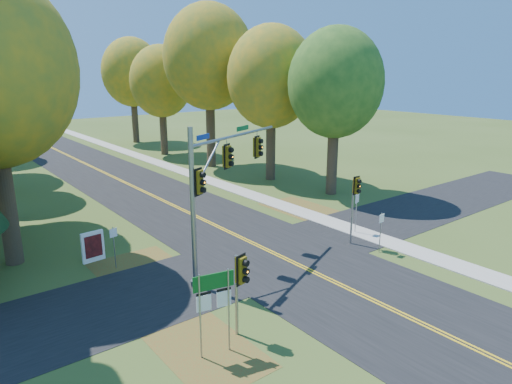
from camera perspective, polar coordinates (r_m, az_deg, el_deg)
ground at (r=23.25m, az=5.61°, el=-9.23°), size 160.00×160.00×0.00m
road_main at (r=23.25m, az=5.61°, el=-9.20°), size 8.00×160.00×0.02m
road_cross at (r=24.61m, az=2.38°, el=-7.73°), size 60.00×6.00×0.02m
centerline_left at (r=23.18m, az=5.43°, el=-9.23°), size 0.10×160.00×0.01m
centerline_right at (r=23.31m, az=5.80°, el=-9.10°), size 0.10×160.00×0.01m
sidewalk_east at (r=27.59m, az=15.06°, el=-5.64°), size 1.60×160.00×0.06m
leaf_patch_w_near at (r=23.00m, az=-13.63°, el=-9.86°), size 4.00×6.00×0.00m
leaf_patch_e at (r=31.72m, az=7.10°, el=-2.56°), size 3.50×8.00×0.00m
leaf_patch_w_far at (r=17.12m, az=-6.46°, el=-18.84°), size 3.00×5.00×0.00m
tree_e_a at (r=35.65m, az=9.90°, el=13.21°), size 7.20×7.20×12.73m
tree_e_b at (r=40.16m, az=1.93°, el=14.11°), size 7.60×7.60×13.33m
tree_e_c at (r=46.09m, az=-5.89°, el=16.35°), size 8.80×8.80×15.79m
tree_e_d at (r=53.80m, az=-11.76°, el=13.34°), size 7.00×7.00×12.32m
tree_e_e at (r=64.01m, az=-15.23°, el=14.21°), size 7.80×7.80×13.74m
traffic_mast at (r=21.25m, az=-4.81°, el=1.73°), size 7.33×3.64×7.24m
east_signal_pole at (r=25.51m, az=12.34°, el=-0.14°), size 0.46×0.53×3.96m
ped_signal_pole at (r=16.53m, az=-1.91°, el=-10.47°), size 0.50×0.59×3.24m
route_sign_cluster at (r=15.73m, az=-5.27°, el=-12.88°), size 1.42×0.35×3.09m
info_kiosk at (r=24.84m, az=-19.71°, el=-6.46°), size 1.17×0.27×1.60m
reg_sign_e_north at (r=27.78m, az=12.46°, el=-1.68°), size 0.47×0.17×2.50m
reg_sign_e_south at (r=25.19m, az=15.36°, el=-4.05°), size 0.43×0.08×2.23m
reg_sign_w at (r=23.48m, az=-17.35°, el=-5.76°), size 0.40×0.12×2.14m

